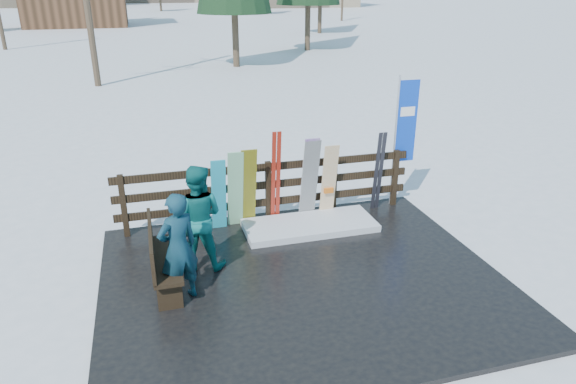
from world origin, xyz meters
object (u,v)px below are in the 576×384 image
object	(u,v)px
snowboard_2	(248,188)
rental_flag	(404,126)
snowboard_3	(309,179)
person_back	(198,217)
snowboard_4	(310,180)
snowboard_5	(329,181)
person_front	(178,248)
bench	(160,256)
snowboard_1	(235,190)
snowboard_0	(219,195)

from	to	relation	value
snowboard_2	rental_flag	distance (m)	3.27
snowboard_3	person_back	world-z (taller)	person_back
snowboard_2	snowboard_4	distance (m)	1.16
snowboard_5	person_front	bearing A→B (deg)	-145.25
snowboard_4	snowboard_5	bearing A→B (deg)	0.00
rental_flag	snowboard_5	bearing A→B (deg)	-170.48
person_back	bench	bearing A→B (deg)	58.22
snowboard_1	snowboard_3	world-z (taller)	snowboard_3
snowboard_1	person_back	xyz separation A→B (m)	(-0.80, -1.18, 0.08)
bench	snowboard_2	size ratio (longest dim) A/B	0.95
snowboard_3	person_front	world-z (taller)	snowboard_3
bench	snowboard_4	world-z (taller)	snowboard_4
snowboard_3	snowboard_4	xyz separation A→B (m)	(0.01, 0.00, -0.02)
snowboard_3	snowboard_5	distance (m)	0.40
snowboard_0	snowboard_2	size ratio (longest dim) A/B	0.88
person_back	snowboard_5	bearing A→B (deg)	-135.34
snowboard_2	snowboard_5	xyz separation A→B (m)	(1.54, -0.00, -0.04)
snowboard_2	snowboard_3	xyz separation A→B (m)	(1.15, -0.00, 0.05)
snowboard_1	snowboard_2	bearing A→B (deg)	0.00
snowboard_5	person_front	size ratio (longest dim) A/B	0.92
bench	snowboard_5	size ratio (longest dim) A/B	1.01
snowboard_5	snowboard_3	bearing A→B (deg)	180.00
snowboard_3	person_front	distance (m)	3.26
snowboard_3	person_front	bearing A→B (deg)	-141.29
snowboard_0	snowboard_1	world-z (taller)	snowboard_1
snowboard_3	person_back	xyz separation A→B (m)	(-2.18, -1.18, 0.02)
bench	snowboard_0	distance (m)	2.00
person_front	snowboard_3	bearing A→B (deg)	-167.10
bench	person_front	size ratio (longest dim) A/B	0.93
bench	person_back	size ratio (longest dim) A/B	0.89
snowboard_4	rental_flag	world-z (taller)	rental_flag
snowboard_1	snowboard_3	distance (m)	1.38
bench	snowboard_2	world-z (taller)	snowboard_2
snowboard_3	snowboard_1	bearing A→B (deg)	180.00
snowboard_1	snowboard_5	distance (m)	1.78
person_front	snowboard_4	bearing A→B (deg)	-167.24
snowboard_5	person_back	bearing A→B (deg)	-155.46
bench	snowboard_1	bearing A→B (deg)	49.56
snowboard_2	rental_flag	bearing A→B (deg)	4.90
snowboard_3	snowboard_0	bearing A→B (deg)	180.00
snowboard_0	snowboard_2	xyz separation A→B (m)	(0.54, 0.00, 0.08)
snowboard_2	snowboard_3	distance (m)	1.15
snowboard_5	person_back	xyz separation A→B (m)	(-2.57, -1.18, 0.11)
snowboard_3	snowboard_5	size ratio (longest dim) A/B	1.13
snowboard_1	snowboard_3	bearing A→B (deg)	0.00
snowboard_0	snowboard_3	world-z (taller)	snowboard_3
person_front	person_back	xyz separation A→B (m)	(0.36, 0.86, 0.03)
snowboard_2	snowboard_4	xyz separation A→B (m)	(1.16, -0.00, 0.03)
snowboard_4	person_back	bearing A→B (deg)	-151.80
bench	person_front	distance (m)	0.54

